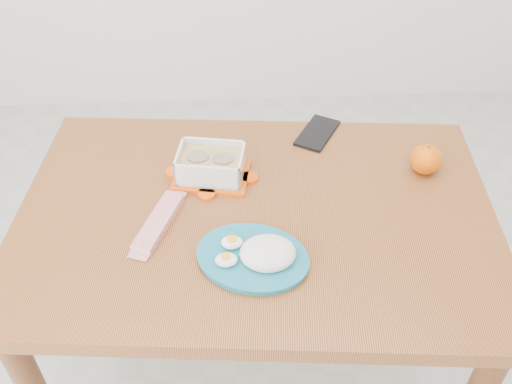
{
  "coord_description": "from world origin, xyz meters",
  "views": [
    {
      "loc": [
        0.02,
        -0.89,
        1.67
      ],
      "look_at": [
        0.07,
        0.08,
        0.81
      ],
      "focal_mm": 40.0,
      "sensor_mm": 36.0,
      "label": 1
    }
  ],
  "objects_px": {
    "dining_table": "(256,243)",
    "food_container": "(211,165)",
    "orange_fruit": "(426,159)",
    "rice_plate": "(257,254)",
    "smartphone": "(317,133)"
  },
  "relations": [
    {
      "from": "food_container",
      "to": "orange_fruit",
      "type": "relative_size",
      "value": 2.64
    },
    {
      "from": "rice_plate",
      "to": "orange_fruit",
      "type": "bearing_deg",
      "value": 52.42
    },
    {
      "from": "dining_table",
      "to": "rice_plate",
      "type": "relative_size",
      "value": 3.83
    },
    {
      "from": "rice_plate",
      "to": "food_container",
      "type": "bearing_deg",
      "value": 128.97
    },
    {
      "from": "rice_plate",
      "to": "smartphone",
      "type": "xyz_separation_m",
      "value": [
        0.19,
        0.45,
        -0.02
      ]
    },
    {
      "from": "rice_plate",
      "to": "smartphone",
      "type": "bearing_deg",
      "value": 87.12
    },
    {
      "from": "food_container",
      "to": "smartphone",
      "type": "xyz_separation_m",
      "value": [
        0.29,
        0.17,
        -0.03
      ]
    },
    {
      "from": "dining_table",
      "to": "food_container",
      "type": "relative_size",
      "value": 5.8
    },
    {
      "from": "orange_fruit",
      "to": "rice_plate",
      "type": "height_order",
      "value": "orange_fruit"
    },
    {
      "from": "dining_table",
      "to": "smartphone",
      "type": "relative_size",
      "value": 7.62
    },
    {
      "from": "orange_fruit",
      "to": "rice_plate",
      "type": "xyz_separation_m",
      "value": [
        -0.43,
        -0.28,
        -0.02
      ]
    },
    {
      "from": "dining_table",
      "to": "smartphone",
      "type": "xyz_separation_m",
      "value": [
        0.18,
        0.3,
        0.11
      ]
    },
    {
      "from": "food_container",
      "to": "smartphone",
      "type": "bearing_deg",
      "value": 39.57
    },
    {
      "from": "food_container",
      "to": "rice_plate",
      "type": "distance_m",
      "value": 0.3
    },
    {
      "from": "food_container",
      "to": "orange_fruit",
      "type": "height_order",
      "value": "same"
    }
  ]
}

